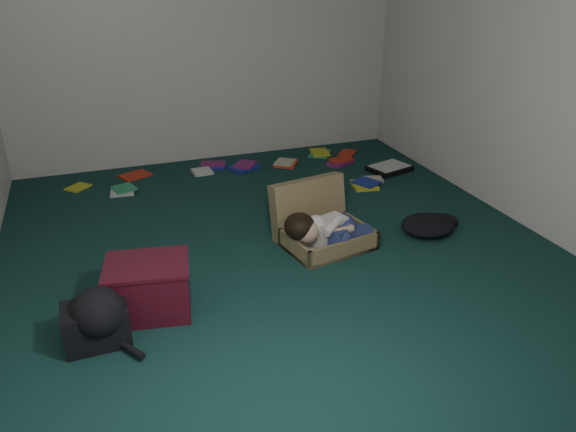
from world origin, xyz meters
TOP-DOWN VIEW (x-y plane):
  - floor at (0.00, 0.00)m, footprint 4.50×4.50m
  - wall_back at (0.00, 2.25)m, footprint 4.50×0.00m
  - wall_front at (0.00, -2.25)m, footprint 4.50×0.00m
  - wall_right at (2.00, 0.00)m, footprint 0.00×4.50m
  - suitcase at (0.33, 0.05)m, footprint 0.72×0.71m
  - person at (0.31, -0.11)m, footprint 0.69×0.33m
  - maroon_bin at (-1.01, -0.47)m, footprint 0.55×0.47m
  - backpack at (-1.33, -0.68)m, footprint 0.45×0.36m
  - clothing_pile at (1.27, -0.01)m, footprint 0.57×0.51m
  - paper_tray at (1.60, 1.24)m, footprint 0.47×0.40m
  - book_scatter at (0.30, 1.66)m, footprint 3.04×1.29m

SIDE VIEW (x-z plane):
  - floor at x=0.00m, z-range 0.00..0.00m
  - book_scatter at x=0.30m, z-range 0.00..0.02m
  - paper_tray at x=1.60m, z-range 0.00..0.06m
  - clothing_pile at x=1.27m, z-range 0.00..0.15m
  - backpack at x=-1.33m, z-range 0.00..0.26m
  - suitcase at x=0.33m, z-range -0.09..0.36m
  - maroon_bin at x=-1.01m, z-range 0.00..0.34m
  - person at x=0.31m, z-range 0.04..0.32m
  - wall_back at x=0.00m, z-range -0.95..3.55m
  - wall_front at x=0.00m, z-range -0.95..3.55m
  - wall_right at x=2.00m, z-range -0.95..3.55m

